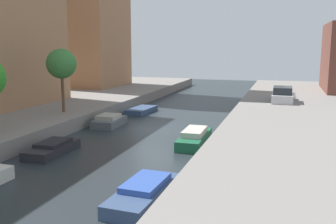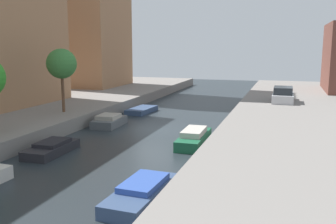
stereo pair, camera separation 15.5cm
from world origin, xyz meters
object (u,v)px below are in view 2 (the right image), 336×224
(moored_boat_left_3, at_px, (109,121))
(parked_car, at_px, (283,95))
(moored_boat_right_1, at_px, (142,192))
(moored_boat_right_2, at_px, (194,138))
(moored_boat_left_2, at_px, (52,148))
(street_tree_2, at_px, (62,64))
(moored_boat_left_4, at_px, (142,110))

(moored_boat_left_3, bearing_deg, parked_car, 39.52)
(moored_boat_right_1, bearing_deg, moored_boat_right_2, 90.58)
(moored_boat_right_1, bearing_deg, moored_boat_left_2, 147.96)
(street_tree_2, distance_m, moored_boat_right_1, 16.50)
(moored_boat_right_2, bearing_deg, moored_boat_left_4, 127.36)
(moored_boat_left_4, bearing_deg, parked_car, 18.06)
(moored_boat_left_2, xyz_separation_m, moored_boat_left_4, (-0.04, 13.75, -0.08))
(moored_boat_left_4, height_order, moored_boat_right_2, moored_boat_right_2)
(moored_boat_left_3, distance_m, moored_boat_right_1, 14.16)
(street_tree_2, relative_size, moored_boat_left_4, 1.28)
(moored_boat_left_2, distance_m, moored_boat_left_4, 13.75)
(moored_boat_left_2, bearing_deg, moored_boat_left_4, 90.17)
(moored_boat_left_2, bearing_deg, moored_boat_right_1, -32.04)
(parked_car, bearing_deg, moored_boat_left_2, -124.32)
(moored_boat_left_3, distance_m, moored_boat_left_4, 6.19)
(street_tree_2, relative_size, parked_car, 1.09)
(moored_boat_left_4, relative_size, moored_boat_right_1, 0.87)
(moored_boat_left_2, bearing_deg, parked_car, 55.68)
(parked_car, bearing_deg, moored_boat_left_4, -161.94)
(moored_boat_left_3, bearing_deg, moored_boat_right_1, -58.45)
(street_tree_2, height_order, parked_car, street_tree_2)
(street_tree_2, relative_size, moored_boat_right_1, 1.12)
(moored_boat_left_3, relative_size, moored_boat_left_4, 0.88)
(moored_boat_left_2, height_order, moored_boat_left_3, moored_boat_left_3)
(moored_boat_right_1, xyz_separation_m, moored_boat_right_2, (-0.09, 8.89, 0.08))
(moored_boat_left_3, bearing_deg, street_tree_2, -171.85)
(moored_boat_right_2, bearing_deg, moored_boat_left_3, 156.51)
(moored_boat_right_1, bearing_deg, moored_boat_left_3, 121.55)
(parked_car, distance_m, moored_boat_left_3, 15.99)
(parked_car, relative_size, moored_boat_left_2, 1.20)
(parked_car, height_order, moored_boat_right_2, parked_car)
(street_tree_2, bearing_deg, moored_boat_right_2, -13.81)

